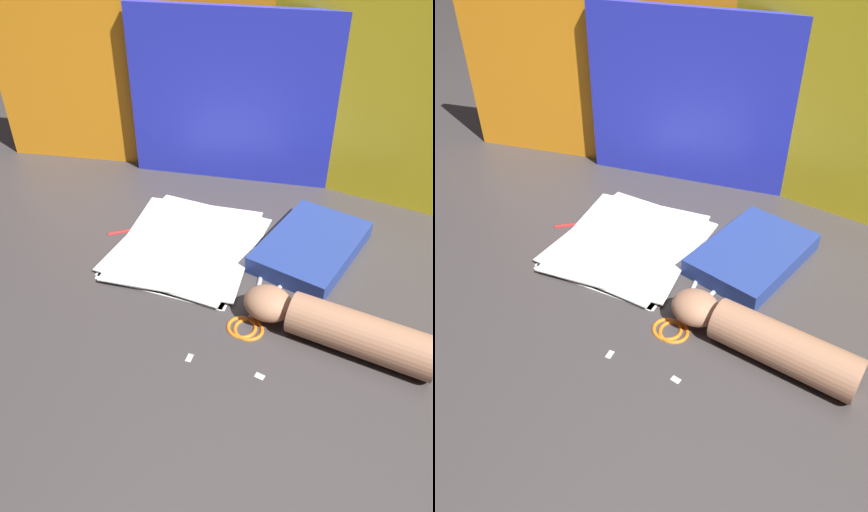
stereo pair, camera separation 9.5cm
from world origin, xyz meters
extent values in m
plane|color=#3D3838|center=(0.00, 0.00, 0.00)|extent=(6.00, 6.00, 0.00)
cube|color=orange|center=(-0.32, 0.40, 0.23)|extent=(0.86, 0.16, 0.47)
cube|color=#2833D1|center=(-0.03, 0.40, 0.21)|extent=(0.69, 0.10, 0.41)
cube|color=yellow|center=(0.24, 0.40, 0.25)|extent=(0.88, 0.16, 0.50)
cube|color=white|center=(-0.11, 0.07, 0.00)|extent=(0.29, 0.33, 0.00)
cube|color=white|center=(-0.12, 0.06, 0.00)|extent=(0.28, 0.32, 0.00)
cube|color=white|center=(-0.12, 0.07, 0.01)|extent=(0.30, 0.33, 0.00)
cube|color=white|center=(-0.12, 0.06, 0.01)|extent=(0.30, 0.34, 0.00)
cube|color=navy|center=(0.14, 0.13, 0.02)|extent=(0.23, 0.29, 0.04)
sphere|color=silver|center=(0.07, -0.09, 0.00)|extent=(0.01, 0.01, 0.01)
cylinder|color=silver|center=(0.07, -0.04, 0.00)|extent=(0.02, 0.11, 0.01)
torus|color=orange|center=(0.08, -0.12, 0.00)|extent=(0.06, 0.06, 0.01)
cylinder|color=silver|center=(0.09, -0.04, 0.00)|extent=(0.04, 0.11, 0.01)
torus|color=orange|center=(0.06, -0.12, 0.00)|extent=(0.07, 0.07, 0.01)
cylinder|color=#A87556|center=(0.26, -0.11, 0.04)|extent=(0.25, 0.11, 0.07)
ellipsoid|color=#A87556|center=(0.10, -0.09, 0.04)|extent=(0.10, 0.09, 0.06)
cube|color=white|center=(0.12, -0.22, 0.00)|extent=(0.02, 0.01, 0.00)
cube|color=white|center=(0.00, -0.22, 0.00)|extent=(0.01, 0.02, 0.00)
cylinder|color=red|center=(-0.24, 0.09, 0.00)|extent=(0.12, 0.10, 0.01)
camera|label=1|loc=(0.22, -0.72, 0.65)|focal=35.00mm
camera|label=2|loc=(0.31, -0.68, 0.65)|focal=35.00mm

